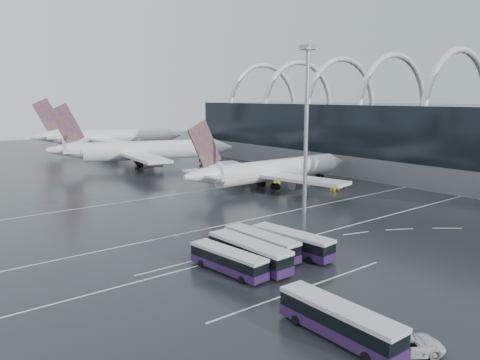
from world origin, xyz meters
TOP-DOWN VIEW (x-y plane):
  - ground at (0.00, 0.00)m, footprint 420.00×420.00m
  - terminal at (61.56, 19.84)m, footprint 42.00×160.00m
  - lane_marking_near at (0.00, -2.00)m, footprint 120.00×0.25m
  - lane_marking_mid at (0.00, 12.00)m, footprint 120.00×0.25m
  - lane_marking_far at (0.00, 40.00)m, footprint 120.00×0.25m
  - bus_bay_line_south at (-24.00, -16.00)m, footprint 28.00×0.25m
  - bus_bay_line_north at (-24.00, 0.00)m, footprint 28.00×0.25m
  - airliner_main at (13.68, 31.61)m, footprint 50.95×44.90m
  - airliner_gate_b at (5.49, 83.98)m, footprint 57.36×50.96m
  - airliner_gate_c at (15.33, 134.11)m, footprint 60.80×55.19m
  - bus_row_near_a at (-27.94, -6.31)m, footprint 3.89×12.20m
  - bus_row_near_b at (-24.34, -6.13)m, footprint 3.63×13.81m
  - bus_row_near_c at (-20.32, -4.03)m, footprint 3.40×13.01m
  - bus_row_near_d at (-16.52, -6.30)m, footprint 4.41×13.37m
  - bus_row_far_a at (-29.84, -26.02)m, footprint 3.30×13.17m
  - van_curve_a at (-27.17, -31.49)m, footprint 6.90×6.02m
  - floodlight_mast at (1.89, 8.96)m, footprint 2.41×2.41m
  - gse_cart_belly_a at (24.07, 20.10)m, footprint 1.95×1.15m
  - gse_cart_belly_b at (24.27, 34.34)m, footprint 2.47×1.46m
  - gse_cart_belly_d at (28.38, 21.72)m, footprint 2.28×1.35m
  - gse_cart_belly_e at (18.11, 34.80)m, footprint 2.31×1.37m

SIDE VIEW (x-z plane):
  - ground at x=0.00m, z-range 0.00..0.00m
  - lane_marking_near at x=0.00m, z-range 0.00..0.01m
  - lane_marking_mid at x=0.00m, z-range 0.00..0.01m
  - lane_marking_far at x=0.00m, z-range 0.00..0.01m
  - bus_bay_line_south at x=-24.00m, z-range 0.00..0.01m
  - bus_bay_line_north at x=-24.00m, z-range 0.00..0.01m
  - gse_cart_belly_a at x=24.07m, z-range 0.00..1.06m
  - gse_cart_belly_d at x=28.38m, z-range 0.00..1.24m
  - gse_cart_belly_e at x=18.11m, z-range 0.00..1.26m
  - gse_cart_belly_b at x=24.27m, z-range 0.00..1.35m
  - van_curve_a at x=-27.17m, z-range 0.00..1.77m
  - bus_row_near_a at x=-27.94m, z-range 0.15..3.10m
  - bus_row_near_c at x=-20.32m, z-range 0.16..3.34m
  - bus_row_near_d at x=-16.52m, z-range 0.16..3.39m
  - bus_row_far_a at x=-29.84m, z-range 0.16..3.39m
  - bus_row_near_b at x=-24.34m, z-range 0.17..3.54m
  - airliner_main at x=13.68m, z-range -4.32..13.00m
  - airliner_gate_b at x=5.49m, z-range -5.10..15.33m
  - airliner_gate_c at x=15.33m, z-range -5.45..16.35m
  - terminal at x=61.56m, z-range -6.58..28.32m
  - floodlight_mast at x=1.89m, z-range 4.06..35.55m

